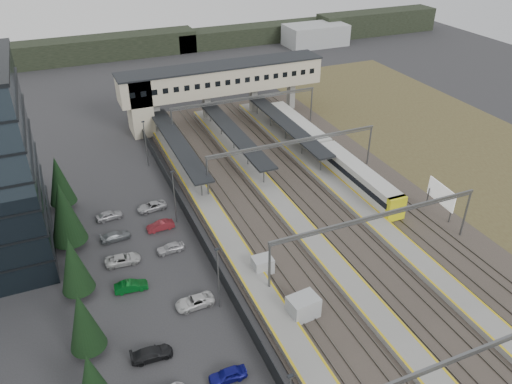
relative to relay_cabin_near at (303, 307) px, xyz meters
name	(u,v)px	position (x,y,z in m)	size (l,w,h in m)	color
ground	(258,249)	(0.24, 12.92, -1.33)	(220.00, 220.00, 0.00)	#2B2B2D
conifer_row	(77,283)	(-21.76, 9.05, 3.51)	(4.42, 49.82, 9.50)	black
car_park	(167,311)	(-13.38, 5.94, -0.73)	(10.43, 44.65, 1.29)	#9A999C
lampposts	(193,230)	(-7.76, 14.17, 3.01)	(0.50, 53.25, 8.07)	slate
fence	(197,233)	(-6.26, 17.92, -0.33)	(0.08, 90.00, 2.00)	#26282B
relay_cabin_near	(303,307)	(0.00, 0.00, 0.00)	(3.42, 2.66, 2.66)	#A4A8AA
relay_cabin_far	(263,265)	(-1.07, 8.39, -0.24)	(2.39, 2.00, 2.17)	#A4A8AA
rail_corridor	(304,212)	(9.57, 17.92, -1.04)	(34.00, 90.00, 0.92)	#3C352F
canopies	(234,132)	(7.24, 39.92, 2.59)	(23.10, 30.00, 3.28)	black
footbridge	(209,83)	(7.94, 54.91, 6.60)	(40.40, 6.40, 11.20)	beige
gantries	(330,180)	(12.24, 15.92, 4.67)	(28.40, 62.28, 7.17)	slate
train	(326,152)	(20.24, 30.40, 0.70)	(2.84, 39.43, 3.57)	beige
billboard	(441,195)	(26.95, 10.27, 1.88)	(0.58, 5.71, 4.81)	slate
scrub_east	(493,167)	(45.24, 17.92, -1.30)	(34.00, 120.00, 0.06)	#4D4225
treeline_far	(208,40)	(24.04, 105.19, 1.62)	(170.00, 19.00, 7.00)	black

